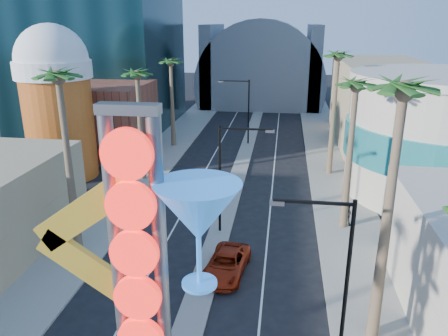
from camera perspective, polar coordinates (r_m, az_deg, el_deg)
sidewalk_west at (r=47.83m, az=-9.20°, el=0.69°), size 5.00×100.00×0.15m
sidewalk_east at (r=46.11m, az=14.02°, el=-0.33°), size 5.00×100.00×0.15m
median at (r=48.85m, az=2.55°, el=1.31°), size 1.60×84.00×0.15m
brick_filler_west at (r=51.75m, az=-15.41°, el=6.14°), size 10.00×10.00×8.00m
filler_east at (r=58.43m, az=19.59°, el=8.12°), size 10.00×20.00×10.00m
beer_mug at (r=44.43m, az=-21.04°, el=8.64°), size 7.00×7.00×14.50m
turquoise_building at (r=41.88m, az=26.89°, el=3.65°), size 16.60×16.60×10.60m
canopy at (r=81.19m, az=4.93°, el=11.34°), size 22.00×16.00×22.00m
neon_sign at (r=14.00m, az=-7.75°, el=-13.39°), size 6.53×2.60×12.55m
streetlight_0 at (r=30.29m, az=0.45°, el=-0.19°), size 3.79×0.25×8.00m
streetlight_1 at (r=53.54m, az=2.65°, el=8.16°), size 3.79×0.25×8.00m
streetlight_2 at (r=19.31m, az=14.47°, el=-12.68°), size 3.45×0.25×8.00m
palm_1 at (r=28.04m, az=-20.69°, el=9.61°), size 2.40×2.40×12.70m
palm_2 at (r=40.96m, az=-11.25°, el=11.07°), size 2.40×2.40×11.20m
palm_3 at (r=52.38m, az=-6.97°, el=12.90°), size 2.40×2.40×11.20m
palm_5 at (r=19.32m, az=22.18°, el=7.11°), size 2.40×2.40×13.20m
palm_6 at (r=31.15m, az=16.80°, el=9.14°), size 2.40×2.40×11.70m
palm_7 at (r=42.85m, az=14.62°, el=12.97°), size 2.40×2.40×12.70m
red_pickup at (r=27.12m, az=0.31°, el=-12.41°), size 2.82×5.09×1.35m
pedestrian_b at (r=33.98m, az=15.76°, el=-5.91°), size 0.90×0.78×1.57m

